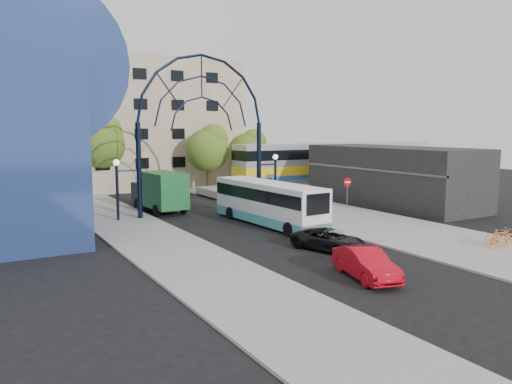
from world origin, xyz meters
TOP-DOWN VIEW (x-y plane):
  - ground at (0.00, 0.00)m, footprint 120.00×120.00m
  - sidewalk_east at (8.00, 4.00)m, footprint 8.00×56.00m
  - plaza_west at (-6.50, 6.00)m, footprint 5.00×50.00m
  - gateway_arch at (0.00, 14.00)m, footprint 13.64×0.44m
  - stop_sign at (4.80, 12.00)m, footprint 0.80×0.07m
  - do_not_enter_sign at (11.00, 10.00)m, footprint 0.76×0.07m
  - street_name_sign at (5.20, 12.60)m, footprint 0.70×0.70m
  - sandwich_board at (5.60, 5.98)m, footprint 0.55×0.61m
  - commercial_block_east at (16.00, 10.00)m, footprint 6.00×16.00m
  - apartment_block at (2.00, 34.97)m, footprint 20.00×12.10m
  - train_platform at (20.00, 22.00)m, footprint 32.00×5.00m
  - train_car at (20.00, 22.00)m, footprint 25.10×3.05m
  - tree_north_a at (6.12, 25.93)m, footprint 4.48×4.48m
  - tree_north_b at (-3.88, 29.93)m, footprint 5.12×5.12m
  - tree_north_c at (12.12, 27.93)m, footprint 4.16×4.16m
  - city_bus at (2.05, 7.81)m, footprint 2.88×10.67m
  - green_truck at (-2.63, 16.59)m, footprint 2.79×6.47m
  - black_suv at (0.97, -0.15)m, footprint 3.10×4.58m
  - red_sedan at (-0.84, -4.99)m, footprint 2.38×4.30m
  - bike_near_a at (7.59, 14.00)m, footprint 1.23×1.87m
  - bike_near_b at (7.20, 12.38)m, footprint 0.72×1.73m
  - bike_far_a at (9.82, -4.26)m, footprint 1.84×1.28m
  - bike_far_b at (9.05, -4.78)m, footprint 1.75×0.80m

SIDE VIEW (x-z plane):
  - ground at x=0.00m, z-range 0.00..0.00m
  - sidewalk_east at x=8.00m, z-range 0.00..0.12m
  - plaza_west at x=-6.50m, z-range 0.00..0.12m
  - train_platform at x=20.00m, z-range 0.00..0.80m
  - bike_far_a at x=9.82m, z-range 0.12..1.04m
  - black_suv at x=0.97m, z-range 0.00..1.16m
  - bike_near_a at x=7.59m, z-range 0.12..1.05m
  - bike_near_b at x=7.20m, z-range 0.12..1.13m
  - bike_far_b at x=9.05m, z-range 0.12..1.13m
  - red_sedan at x=-0.84m, z-range 0.00..1.34m
  - sandwich_board at x=5.60m, z-range 0.25..1.24m
  - city_bus at x=2.05m, z-range 0.07..2.97m
  - green_truck at x=-2.63m, z-range 0.00..3.19m
  - do_not_enter_sign at x=11.00m, z-range 0.74..3.22m
  - stop_sign at x=4.80m, z-range 0.74..3.24m
  - street_name_sign at x=5.20m, z-range 0.73..3.53m
  - commercial_block_east at x=16.00m, z-range 0.00..5.00m
  - train_car at x=20.00m, z-range 0.80..5.00m
  - tree_north_c at x=12.12m, z-range 1.03..7.53m
  - tree_north_a at x=6.12m, z-range 1.11..8.11m
  - tree_north_b at x=-3.88m, z-range 1.27..9.27m
  - apartment_block at x=2.00m, z-range 0.00..14.00m
  - gateway_arch at x=0.00m, z-range 2.51..14.61m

